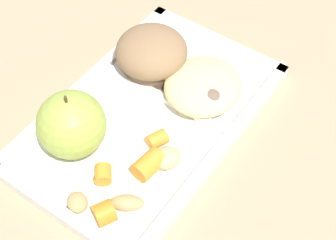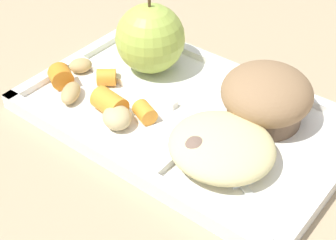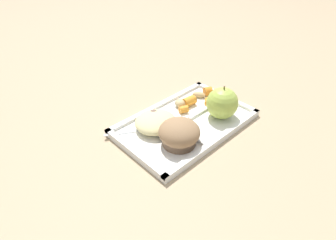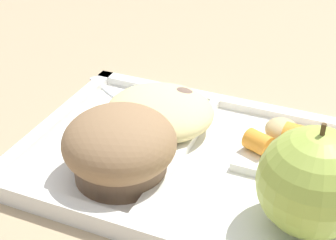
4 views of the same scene
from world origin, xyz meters
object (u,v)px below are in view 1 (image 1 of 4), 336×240
lunch_tray (148,119)px  green_apple (72,125)px  bran_muffin (152,54)px  plastic_fork (227,83)px

lunch_tray → green_apple: 0.11m
lunch_tray → bran_muffin: bran_muffin is taller
green_apple → plastic_fork: green_apple is taller
lunch_tray → plastic_fork: (0.11, -0.05, 0.00)m
green_apple → bran_muffin: 0.16m
green_apple → plastic_fork: 0.23m
lunch_tray → bran_muffin: 0.09m
plastic_fork → lunch_tray: bearing=153.6°
bran_muffin → plastic_fork: 0.11m
plastic_fork → green_apple: bearing=152.9°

